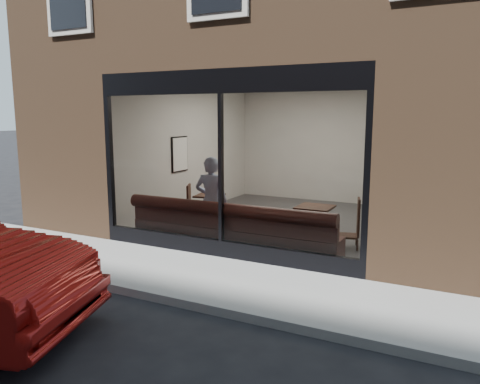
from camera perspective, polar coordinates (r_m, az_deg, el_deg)
The scene contains 22 objects.
ground at distance 6.64m, azimuth -11.14°, elevation -12.49°, with size 120.00×120.00×0.00m, color black.
sidewalk_near at distance 7.39m, azimuth -6.30°, elevation -9.99°, with size 40.00×2.00×0.01m, color gray.
kerb_near at distance 6.58m, azimuth -11.43°, elevation -12.14°, with size 40.00×0.10×0.12m, color gray.
host_building_pier_left at distance 14.92m, azimuth -3.75°, elevation 6.14°, with size 2.50×12.00×3.20m, color brown.
host_building_pier_right at distance 12.84m, azimuth 26.51°, elevation 4.63°, with size 2.50×12.00×3.20m, color brown.
host_building_backfill at distance 16.30m, azimuth 13.31°, elevation 6.18°, with size 5.00×6.00×3.20m, color brown.
cafe_floor at distance 10.82m, azimuth 5.38°, elevation -3.62°, with size 6.00×6.00×0.00m, color #2D2D30.
cafe_ceiling at distance 10.57m, azimuth 5.65°, elevation 13.37°, with size 6.00×6.00×0.00m, color white.
cafe_wall_back at distance 13.40m, azimuth 10.23°, elevation 5.63°, with size 5.00×5.00×0.00m, color #BCB9B3.
cafe_wall_left at distance 11.72m, azimuth -5.94°, elevation 5.20°, with size 6.00×6.00×0.00m, color #BCB9B3.
cafe_wall_right at distance 9.95m, azimuth 19.02°, elevation 3.98°, with size 6.00×6.00×0.00m, color #BCB9B3.
storefront_kick at distance 8.20m, azimuth -2.28°, elevation -6.91°, with size 5.00×0.10×0.30m, color black.
storefront_header at distance 7.89m, azimuth -2.42°, elevation 13.37°, with size 5.00×0.10×0.40m, color black.
storefront_mullion at distance 7.92m, azimuth -2.34°, elevation 2.85°, with size 0.06×0.10×2.50m, color black.
storefront_glass at distance 7.90m, azimuth -2.45°, elevation 2.83°, with size 4.80×4.80×0.00m, color white.
banquette at distance 8.52m, azimuth -0.96°, elevation -5.75°, with size 4.00×0.55×0.45m, color #361813.
person at distance 8.84m, azimuth -3.51°, elevation -1.11°, with size 0.62×0.40×1.69m, color #96ABCF.
cafe_table_left at distance 10.03m, azimuth -3.75°, elevation -0.44°, with size 0.55×0.55×0.04m, color black.
cafe_table_right at distance 8.86m, azimuth 9.11°, elevation -1.86°, with size 0.64×0.64×0.04m, color black.
cafe_chair_left at distance 10.37m, azimuth -7.26°, elevation -2.98°, with size 0.41×0.41×0.04m, color black.
cafe_chair_right at distance 8.91m, azimuth 12.92°, elevation -5.22°, with size 0.37×0.37×0.04m, color black.
wall_poster at distance 11.24m, azimuth -7.30°, elevation 4.60°, with size 0.02×0.58×0.78m, color white.
Camera 1 is at (3.85, -4.81, 2.46)m, focal length 35.00 mm.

